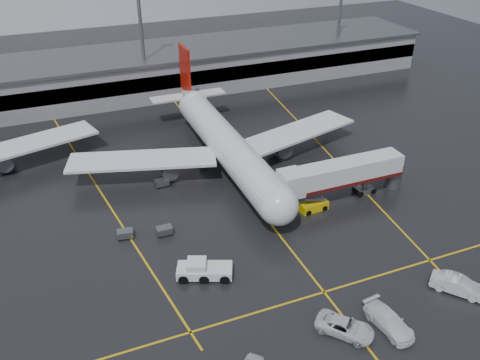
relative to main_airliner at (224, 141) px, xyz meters
name	(u,v)px	position (x,y,z in m)	size (l,w,h in m)	color
ground	(248,195)	(0.00, -9.70, -4.21)	(220.00, 220.00, 0.00)	black
apron_line_centre	(248,194)	(0.00, -9.70, -4.20)	(0.25, 90.00, 0.02)	gold
apron_line_stop	(324,292)	(0.00, -31.70, -4.20)	(60.00, 0.25, 0.02)	gold
apron_line_left	(98,188)	(-20.00, 0.30, -4.20)	(0.25, 70.00, 0.02)	gold
apron_line_right	(321,145)	(18.00, 0.30, -4.20)	(0.25, 70.00, 0.02)	gold
terminal	(163,69)	(0.00, 38.23, 0.11)	(122.00, 19.00, 8.60)	gray
light_mast_mid	(141,31)	(-5.00, 32.30, 10.27)	(3.00, 1.20, 25.45)	#595B60
light_mast_right	(340,12)	(40.00, 32.30, 10.27)	(3.00, 1.20, 25.45)	#595B60
main_airliner	(224,141)	(0.00, 0.00, 0.00)	(48.80, 45.60, 14.10)	silver
jet_bridge	(342,175)	(11.87, -15.70, -0.28)	(19.90, 3.40, 6.05)	silver
pushback_tractor	(203,270)	(-11.63, -24.15, -3.31)	(6.81, 4.73, 2.26)	silver
belt_loader	(314,206)	(6.97, -16.79, -3.58)	(4.11, 2.13, 2.53)	#DEB706
service_van_a	(345,327)	(-1.10, -37.57, -3.39)	(2.71, 5.87, 1.63)	silver
service_van_b	(389,321)	(3.43, -38.64, -3.33)	(2.46, 6.04, 1.75)	white
service_van_c	(458,285)	(13.69, -37.16, -3.24)	(2.04, 5.86, 1.93)	silver
baggage_cart_a	(164,230)	(-13.70, -14.58, -3.58)	(2.02, 1.33, 1.12)	#595B60
baggage_cart_b	(125,234)	(-18.54, -13.41, -3.58)	(2.18, 1.59, 1.12)	#595B60
baggage_cart_c	(162,182)	(-10.96, -2.66, -3.58)	(2.08, 1.43, 1.12)	#595B60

